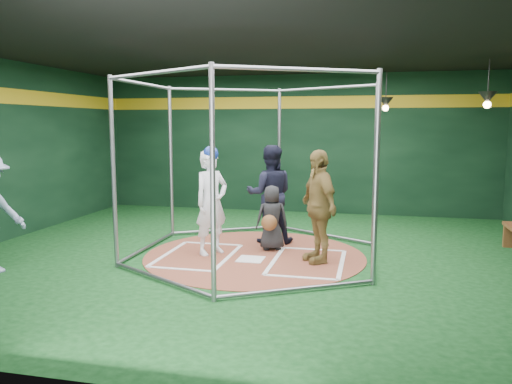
# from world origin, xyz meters

# --- Properties ---
(room_shell) EXTENTS (10.10, 9.10, 3.53)m
(room_shell) POSITION_xyz_m (0.00, 0.01, 1.75)
(room_shell) COLOR #0C3512
(room_shell) RESTS_ON ground
(clay_disc) EXTENTS (3.80, 3.80, 0.01)m
(clay_disc) POSITION_xyz_m (0.00, 0.00, 0.01)
(clay_disc) COLOR brown
(clay_disc) RESTS_ON ground
(home_plate) EXTENTS (0.43, 0.43, 0.01)m
(home_plate) POSITION_xyz_m (0.00, -0.30, 0.02)
(home_plate) COLOR white
(home_plate) RESTS_ON clay_disc
(batter_box_left) EXTENTS (1.17, 1.77, 0.01)m
(batter_box_left) POSITION_xyz_m (-0.95, -0.25, 0.02)
(batter_box_left) COLOR white
(batter_box_left) RESTS_ON clay_disc
(batter_box_right) EXTENTS (1.17, 1.77, 0.01)m
(batter_box_right) POSITION_xyz_m (0.95, -0.25, 0.02)
(batter_box_right) COLOR white
(batter_box_right) RESTS_ON clay_disc
(batting_cage) EXTENTS (4.05, 4.67, 3.00)m
(batting_cage) POSITION_xyz_m (-0.00, -0.00, 1.50)
(batting_cage) COLOR gray
(batting_cage) RESTS_ON ground
(pendant_lamp_near) EXTENTS (0.34, 0.34, 0.90)m
(pendant_lamp_near) POSITION_xyz_m (2.20, 3.60, 2.74)
(pendant_lamp_near) COLOR black
(pendant_lamp_near) RESTS_ON room_shell
(pendant_lamp_far) EXTENTS (0.34, 0.34, 0.90)m
(pendant_lamp_far) POSITION_xyz_m (4.00, 2.00, 2.74)
(pendant_lamp_far) COLOR black
(pendant_lamp_far) RESTS_ON room_shell
(batter_figure) EXTENTS (0.73, 0.79, 1.88)m
(batter_figure) POSITION_xyz_m (-0.75, -0.06, 0.94)
(batter_figure) COLOR white
(batter_figure) RESTS_ON clay_disc
(visitor_leopard) EXTENTS (0.95, 1.16, 1.84)m
(visitor_leopard) POSITION_xyz_m (1.10, -0.15, 0.93)
(visitor_leopard) COLOR tan
(visitor_leopard) RESTS_ON clay_disc
(catcher_figure) EXTENTS (0.66, 0.66, 1.17)m
(catcher_figure) POSITION_xyz_m (0.21, 0.43, 0.59)
(catcher_figure) COLOR black
(catcher_figure) RESTS_ON clay_disc
(umpire) EXTENTS (1.03, 0.88, 1.86)m
(umpire) POSITION_xyz_m (0.06, 1.00, 0.94)
(umpire) COLOR black
(umpire) RESTS_ON clay_disc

